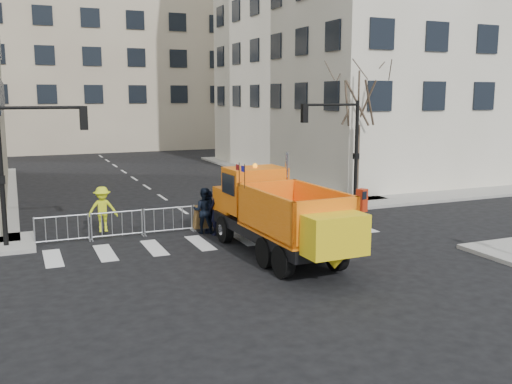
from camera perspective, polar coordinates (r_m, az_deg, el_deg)
name	(u,v)px	position (r m, az deg, el deg)	size (l,w,h in m)	color
ground	(289,281)	(17.75, 3.27, -8.90)	(120.00, 120.00, 0.00)	black
sidewalk_back	(203,223)	(25.35, -5.28, -3.10)	(64.00, 5.00, 0.15)	gray
building_far	(80,37)	(67.79, -17.18, 14.56)	(30.00, 18.00, 24.00)	tan
traffic_light_left	(1,177)	(22.76, -24.12, 1.36)	(0.18, 0.18, 5.40)	black
traffic_light_right	(356,154)	(29.47, 9.98, 3.74)	(0.18, 0.18, 5.40)	black
crowd_barriers	(193,218)	(24.19, -6.34, -2.58)	(12.60, 0.60, 1.10)	#9EA0A5
street_tree	(358,132)	(30.60, 10.12, 5.92)	(3.00, 3.00, 7.50)	#382B21
plow_truck	(279,213)	(19.99, 2.30, -2.08)	(3.02, 9.25, 3.56)	black
cop_a	(216,212)	(23.32, -4.01, -1.96)	(0.70, 0.46, 1.93)	black
cop_b	(204,210)	(23.64, -5.22, -1.85)	(0.93, 0.72, 1.91)	black
cop_c	(209,212)	(23.72, -4.69, -1.98)	(1.04, 0.43, 1.77)	black
worker	(103,209)	(24.00, -15.10, -1.67)	(1.20, 0.69, 1.86)	yellow
newspaper_box	(362,200)	(27.68, 10.53, -0.83)	(0.45, 0.40, 1.10)	red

